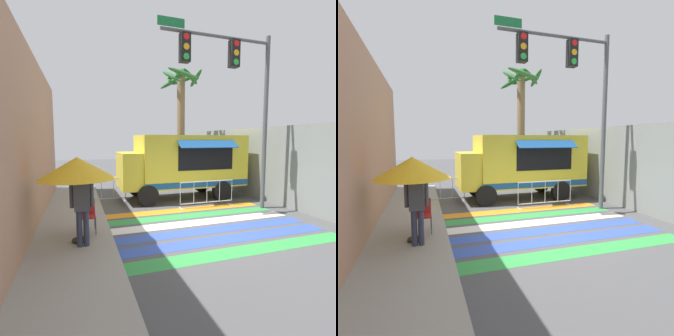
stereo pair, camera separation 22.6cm
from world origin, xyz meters
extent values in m
plane|color=#4C4C4F|center=(0.00, 0.00, 0.00)|extent=(60.00, 60.00, 0.00)
cube|color=#99968E|center=(-4.89, 0.00, 0.06)|extent=(4.40, 16.00, 0.13)
cube|color=tan|center=(-4.73, 0.00, 2.53)|extent=(0.25, 16.00, 5.06)
cube|color=gray|center=(4.12, 3.00, 1.56)|extent=(0.20, 16.00, 3.12)
cube|color=green|center=(0.00, -1.67, 0.00)|extent=(6.40, 0.56, 0.01)
cube|color=#334FB2|center=(0.00, -0.91, 0.00)|extent=(6.40, 0.56, 0.01)
cube|color=#334FB2|center=(0.00, -0.15, 0.00)|extent=(6.40, 0.56, 0.01)
cube|color=white|center=(0.00, 0.61, 0.00)|extent=(6.40, 0.56, 0.01)
cube|color=green|center=(0.00, 1.37, 0.00)|extent=(6.40, 0.56, 0.01)
cube|color=orange|center=(0.00, 2.13, 0.00)|extent=(6.40, 0.56, 0.01)
cube|color=yellow|center=(1.24, 4.08, 1.68)|extent=(4.64, 2.13, 2.20)
cube|color=yellow|center=(-1.08, 4.08, 1.32)|extent=(1.64, 1.96, 1.48)
cube|color=#1E232D|center=(-1.85, 4.08, 1.69)|extent=(0.06, 1.70, 0.56)
cube|color=black|center=(1.51, 3.00, 1.85)|extent=(2.45, 0.03, 0.99)
cube|color=#194C8C|center=(1.51, 2.80, 2.42)|extent=(2.55, 0.43, 0.31)
cube|color=#194C8C|center=(1.24, 3.01, 0.76)|extent=(4.64, 0.01, 0.24)
cylinder|color=black|center=(-0.94, 3.10, 0.42)|extent=(0.84, 0.22, 0.84)
cylinder|color=black|center=(-0.94, 5.06, 0.42)|extent=(0.84, 0.22, 0.84)
cylinder|color=black|center=(2.33, 3.10, 0.42)|extent=(0.84, 0.22, 0.84)
cylinder|color=black|center=(2.33, 5.06, 0.42)|extent=(0.84, 0.22, 0.84)
cylinder|color=#515456|center=(3.12, 1.46, 3.13)|extent=(0.16, 0.16, 6.27)
cylinder|color=#515456|center=(1.09, 1.46, 6.02)|extent=(4.05, 0.11, 0.11)
cube|color=black|center=(1.70, 1.43, 5.51)|extent=(0.32, 0.28, 0.90)
cylinder|color=red|center=(1.70, 1.29, 5.81)|extent=(0.20, 0.02, 0.20)
cylinder|color=#F2A519|center=(1.70, 1.29, 5.51)|extent=(0.20, 0.02, 0.20)
cylinder|color=green|center=(1.70, 1.29, 5.21)|extent=(0.20, 0.02, 0.20)
cube|color=black|center=(-0.13, 1.43, 5.51)|extent=(0.32, 0.28, 0.90)
cylinder|color=red|center=(-0.13, 1.29, 5.81)|extent=(0.20, 0.02, 0.20)
cylinder|color=#F2A519|center=(-0.13, 1.29, 5.51)|extent=(0.20, 0.02, 0.20)
cylinder|color=green|center=(-0.13, 1.29, 5.21)|extent=(0.20, 0.02, 0.20)
cube|color=#197238|center=(-0.59, 1.44, 6.24)|extent=(0.90, 0.02, 0.28)
cylinder|color=black|center=(-3.49, -0.16, 0.16)|extent=(0.36, 0.36, 0.06)
cylinder|color=#B2B2B7|center=(-3.49, -0.16, 1.15)|extent=(0.04, 0.04, 2.05)
cone|color=yellow|center=(-3.49, -0.16, 1.92)|extent=(1.79, 1.79, 0.52)
cylinder|color=#4C4C51|center=(-3.54, 0.17, 0.34)|extent=(0.02, 0.02, 0.43)
cylinder|color=#4C4C51|center=(-3.09, 0.17, 0.34)|extent=(0.02, 0.02, 0.43)
cylinder|color=#4C4C51|center=(-3.54, 0.62, 0.34)|extent=(0.02, 0.02, 0.43)
cylinder|color=#4C4C51|center=(-3.09, 0.62, 0.34)|extent=(0.02, 0.02, 0.43)
cube|color=#B22626|center=(-3.32, 0.39, 0.57)|extent=(0.47, 0.47, 0.03)
cube|color=#B22626|center=(-3.32, 0.61, 0.79)|extent=(0.47, 0.03, 0.41)
cylinder|color=#2D3347|center=(-3.49, -0.47, 0.55)|extent=(0.13, 0.13, 0.84)
cylinder|color=#2D3347|center=(-3.34, -0.47, 0.55)|extent=(0.13, 0.13, 0.84)
cube|color=#3F3F47|center=(-3.41, -0.47, 1.30)|extent=(0.34, 0.20, 0.68)
cylinder|color=#3F3F47|center=(-3.63, -0.47, 1.33)|extent=(0.09, 0.09, 0.57)
cylinder|color=#3F3F47|center=(-3.19, -0.47, 1.33)|extent=(0.09, 0.09, 0.57)
sphere|color=#9E7051|center=(-3.41, -0.47, 1.79)|extent=(0.23, 0.23, 0.23)
cylinder|color=#B7BABF|center=(1.19, 2.27, 1.00)|extent=(2.21, 0.04, 0.04)
cylinder|color=#B7BABF|center=(1.19, 2.27, 0.18)|extent=(2.21, 0.04, 0.04)
cylinder|color=#B7BABF|center=(0.08, 2.27, 0.59)|extent=(0.02, 0.02, 0.82)
cylinder|color=#B7BABF|center=(0.63, 2.27, 0.59)|extent=(0.02, 0.02, 0.82)
cylinder|color=#B7BABF|center=(1.19, 2.27, 0.59)|extent=(0.02, 0.02, 0.82)
cylinder|color=#B7BABF|center=(1.74, 2.27, 0.59)|extent=(0.02, 0.02, 0.82)
cylinder|color=#B7BABF|center=(2.29, 2.27, 0.59)|extent=(0.02, 0.02, 0.82)
cube|color=#B7BABF|center=(0.13, 2.27, 0.01)|extent=(0.06, 0.44, 0.03)
cube|color=#B7BABF|center=(2.24, 2.27, 0.01)|extent=(0.06, 0.44, 0.03)
cylinder|color=#B7BABF|center=(-2.62, 4.16, 1.00)|extent=(1.97, 0.04, 0.04)
cylinder|color=#B7BABF|center=(-2.62, 4.16, 0.18)|extent=(1.97, 0.04, 0.04)
cylinder|color=#B7BABF|center=(-3.60, 4.16, 0.59)|extent=(0.02, 0.02, 0.82)
cylinder|color=#B7BABF|center=(-3.11, 4.16, 0.59)|extent=(0.02, 0.02, 0.82)
cylinder|color=#B7BABF|center=(-2.62, 4.16, 0.59)|extent=(0.02, 0.02, 0.82)
cylinder|color=#B7BABF|center=(-2.13, 4.16, 0.59)|extent=(0.02, 0.02, 0.82)
cylinder|color=#B7BABF|center=(-1.63, 4.16, 0.59)|extent=(0.02, 0.02, 0.82)
cube|color=#B7BABF|center=(-3.55, 4.16, 0.01)|extent=(0.06, 0.44, 0.03)
cube|color=#B7BABF|center=(-1.68, 4.16, 0.01)|extent=(0.06, 0.44, 0.03)
cylinder|color=#7A664C|center=(2.03, 7.16, 3.02)|extent=(0.44, 0.44, 6.05)
sphere|color=#2D6B33|center=(2.03, 7.16, 6.20)|extent=(0.60, 0.60, 0.60)
ellipsoid|color=#2D6B33|center=(2.89, 7.10, 6.01)|extent=(0.35, 1.72, 0.81)
ellipsoid|color=#2D6B33|center=(2.43, 7.77, 6.03)|extent=(1.36, 1.00, 0.64)
ellipsoid|color=#2D6B33|center=(1.80, 8.03, 5.93)|extent=(1.67, 0.67, 1.11)
ellipsoid|color=#2D6B33|center=(1.46, 7.39, 5.97)|extent=(0.68, 1.22, 0.75)
ellipsoid|color=#2D6B33|center=(1.36, 6.81, 5.96)|extent=(0.88, 1.39, 0.91)
ellipsoid|color=#2D6B33|center=(1.83, 6.33, 6.02)|extent=(1.71, 0.62, 0.76)
ellipsoid|color=#2D6B33|center=(2.35, 6.59, 5.96)|extent=(1.23, 0.84, 0.82)
camera|label=1|loc=(-3.45, -6.64, 2.56)|focal=28.00mm
camera|label=2|loc=(-3.24, -6.71, 2.56)|focal=28.00mm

